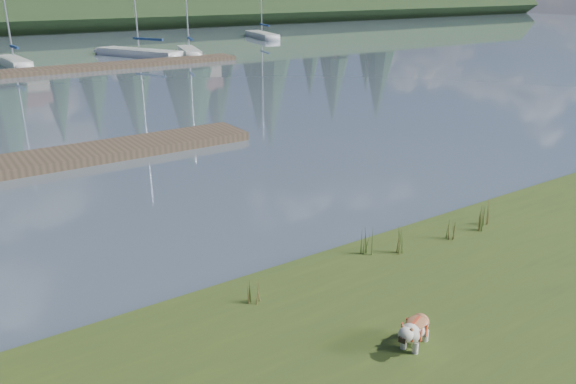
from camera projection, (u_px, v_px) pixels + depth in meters
ground at (22, 75)px, 35.92m from camera, size 200.00×200.00×0.00m
bulldog at (415, 328)px, 8.33m from camera, size 0.83×0.52×0.49m
dock_near at (10, 166)px, 17.43m from camera, size 16.00×2.00×0.30m
dock_far at (55, 70)px, 36.91m from camera, size 26.00×2.20×0.30m
sailboat_bg_2 at (12, 61)px, 39.87m from camera, size 1.58×6.28×9.54m
sailboat_bg_3 at (132, 52)px, 45.24m from camera, size 5.36×8.68×12.84m
sailboat_bg_4 at (188, 50)px, 46.06m from camera, size 2.88×6.27×9.32m
sailboat_bg_5 at (260, 34)px, 61.02m from camera, size 3.29×8.15×11.43m
weed_0 at (367, 243)px, 11.18m from camera, size 0.17×0.14×0.63m
weed_1 at (399, 242)px, 11.26m from camera, size 0.17×0.14×0.56m
weed_2 at (485, 212)px, 12.58m from camera, size 0.17×0.14×0.70m
weed_3 at (253, 290)px, 9.49m from camera, size 0.17×0.14×0.56m
weed_4 at (451, 230)px, 11.86m from camera, size 0.17×0.14×0.49m
weed_5 at (482, 220)px, 12.33m from camera, size 0.17×0.14×0.53m
mud_lip at (316, 269)px, 11.30m from camera, size 60.00×0.50×0.14m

